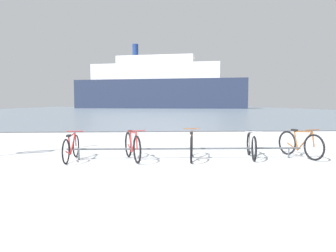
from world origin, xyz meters
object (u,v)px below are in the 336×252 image
bicycle_1 (132,146)px  bicycle_2 (192,146)px  bicycle_0 (71,148)px  bicycle_3 (251,145)px  ferry_ship (159,87)px  bicycle_4 (300,144)px

bicycle_1 → bicycle_2: size_ratio=0.97×
bicycle_0 → bicycle_3: bearing=1.1°
bicycle_1 → ferry_ship: size_ratio=0.03×
bicycle_0 → bicycle_4: size_ratio=1.01×
bicycle_3 → bicycle_4: size_ratio=1.00×
bicycle_1 → bicycle_4: size_ratio=1.00×
bicycle_2 → bicycle_0: bearing=179.0°
bicycle_3 → bicycle_0: bearing=-178.9°
bicycle_3 → bicycle_2: bearing=-175.0°
bicycle_1 → ferry_ship: bearing=88.1°
bicycle_1 → bicycle_3: bearing=2.5°
bicycle_3 → bicycle_4: (1.38, 0.01, 0.02)m
bicycle_1 → bicycle_4: 4.64m
bicycle_0 → bicycle_2: bicycle_2 is taller
bicycle_0 → bicycle_1: (1.61, -0.05, 0.03)m
bicycle_2 → ferry_ship: size_ratio=0.03×
bicycle_2 → bicycle_4: bearing=2.9°
bicycle_1 → bicycle_3: 3.26m
bicycle_2 → bicycle_3: bicycle_2 is taller
bicycle_2 → ferry_ship: ferry_ship is taller
bicycle_3 → bicycle_4: bearing=0.3°
bicycle_2 → bicycle_4: size_ratio=1.03×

